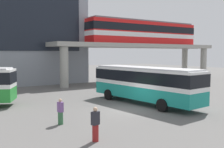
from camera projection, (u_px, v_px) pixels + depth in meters
name	position (u px, v px, depth m)	size (l,w,h in m)	color
ground_plane	(72.00, 94.00, 28.78)	(120.00, 120.00, 0.00)	#605E5B
elevated_platform	(138.00, 49.00, 43.04)	(29.96, 6.10, 5.90)	#9E9B93
train	(144.00, 32.00, 43.60)	(20.85, 2.96, 3.84)	red
bus_main	(144.00, 81.00, 23.02)	(3.64, 11.24, 3.22)	teal
bicycle_blue	(188.00, 80.00, 40.46)	(1.79, 0.10, 1.04)	black
bicycle_green	(166.00, 79.00, 41.69)	(1.72, 0.63, 1.04)	black
bicycle_black	(103.00, 86.00, 32.85)	(1.76, 0.45, 1.04)	black
bicycle_red	(148.00, 83.00, 36.65)	(1.78, 0.27, 1.04)	black
pedestrian_by_bike_rack	(95.00, 125.00, 13.24)	(0.45, 0.35, 1.75)	maroon
pedestrian_near_building	(60.00, 112.00, 16.41)	(0.32, 0.42, 1.62)	#33663F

